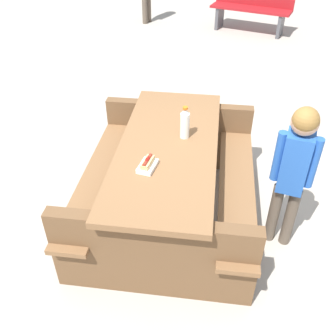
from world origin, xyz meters
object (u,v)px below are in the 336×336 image
Objects in this scene: soda_bottle at (185,123)px; child_in_coat at (295,163)px; park_bench_near at (252,7)px; picnic_table at (168,176)px; hotdog_tray at (147,164)px.

child_in_coat is at bearing 69.77° from soda_bottle.
soda_bottle is 0.17× the size of park_bench_near.
park_bench_near is at bearing -179.64° from child_in_coat.
picnic_table is 1.46× the size of child_in_coat.
hotdog_tray is 5.69m from park_bench_near.
soda_bottle is 0.87m from child_in_coat.
soda_bottle is at bearing 153.37° from hotdog_tray.
soda_bottle is (-0.13, 0.12, 0.43)m from picnic_table.
soda_bottle is 5.23m from park_bench_near.
hotdog_tray is (0.31, -0.11, 0.34)m from picnic_table.
hotdog_tray is 1.04m from child_in_coat.
park_bench_near reaches higher than picnic_table.
hotdog_tray is 0.16× the size of child_in_coat.
park_bench_near is (-5.15, 0.78, -0.43)m from soda_bottle.
child_in_coat is (0.30, 0.81, -0.08)m from soda_bottle.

